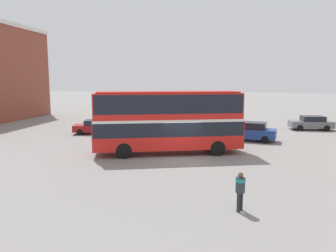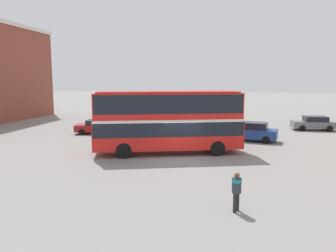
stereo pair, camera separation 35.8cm
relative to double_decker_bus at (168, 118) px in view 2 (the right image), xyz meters
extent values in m
plane|color=gray|center=(1.21, -1.77, -2.64)|extent=(240.00, 240.00, 0.00)
cube|color=red|center=(0.00, 0.00, -1.15)|extent=(11.03, 5.45, 2.06)
cube|color=red|center=(0.00, 0.00, 0.86)|extent=(10.86, 5.33, 1.97)
cube|color=black|center=(0.00, 0.00, -0.68)|extent=(10.94, 5.45, 1.01)
cube|color=black|center=(0.00, 0.00, 1.10)|extent=(10.71, 5.32, 1.34)
cube|color=silver|center=(0.00, 0.00, -0.09)|extent=(10.94, 5.44, 0.20)
cube|color=#B11A15|center=(0.00, 0.00, 1.90)|extent=(10.34, 5.03, 0.10)
cylinder|color=black|center=(2.99, 2.05, -2.09)|extent=(1.14, 0.60, 1.10)
cylinder|color=black|center=(3.62, -0.10, -2.09)|extent=(1.14, 0.60, 1.10)
cylinder|color=black|center=(-3.41, 0.16, -2.09)|extent=(1.14, 0.60, 1.10)
cylinder|color=black|center=(-2.78, -1.99, -2.09)|extent=(1.14, 0.60, 1.10)
cylinder|color=#232328|center=(4.61, -10.21, -2.24)|extent=(0.15, 0.15, 0.81)
cylinder|color=#232328|center=(4.72, -9.98, -2.24)|extent=(0.15, 0.15, 0.81)
cylinder|color=#2D333D|center=(4.66, -10.10, -1.51)|extent=(0.52, 0.52, 0.64)
cylinder|color=teal|center=(4.66, -10.10, -1.31)|extent=(0.55, 0.55, 0.14)
sphere|color=brown|center=(4.66, -10.10, -1.08)|extent=(0.22, 0.22, 0.22)
cube|color=slate|center=(13.53, 13.88, -2.02)|extent=(4.54, 2.16, 0.69)
cube|color=black|center=(13.71, 13.89, -1.40)|extent=(2.40, 1.84, 0.55)
cylinder|color=black|center=(12.21, 12.94, -2.32)|extent=(0.66, 0.26, 0.65)
cylinder|color=black|center=(12.10, 14.66, -2.32)|extent=(0.66, 0.26, 0.65)
cylinder|color=black|center=(14.95, 13.10, -2.32)|extent=(0.66, 0.26, 0.65)
cylinder|color=black|center=(14.85, 14.82, -2.32)|extent=(0.66, 0.26, 0.65)
cube|color=navy|center=(6.47, 6.26, -1.95)|extent=(4.65, 2.73, 0.82)
cube|color=black|center=(6.64, 6.22, -1.25)|extent=(2.57, 2.08, 0.58)
cylinder|color=black|center=(4.97, 5.78, -2.31)|extent=(0.69, 0.36, 0.66)
cylinder|color=black|center=(5.34, 7.34, -2.31)|extent=(0.69, 0.36, 0.66)
cylinder|color=black|center=(7.60, 5.17, -2.31)|extent=(0.69, 0.36, 0.66)
cylinder|color=black|center=(7.97, 6.73, -2.31)|extent=(0.69, 0.36, 0.66)
cube|color=maroon|center=(-8.80, 7.67, -2.06)|extent=(4.30, 2.54, 0.65)
cube|color=black|center=(-8.64, 7.70, -1.49)|extent=(2.37, 1.99, 0.49)
cylinder|color=black|center=(-9.87, 6.63, -2.34)|extent=(0.63, 0.33, 0.60)
cylinder|color=black|center=(-10.19, 8.22, -2.34)|extent=(0.63, 0.33, 0.60)
cylinder|color=black|center=(-7.42, 7.11, -2.34)|extent=(0.63, 0.33, 0.60)
cylinder|color=black|center=(-7.73, 8.70, -2.34)|extent=(0.63, 0.33, 0.60)
camera|label=1|loc=(3.79, -23.45, 2.81)|focal=35.00mm
camera|label=2|loc=(4.15, -23.39, 2.81)|focal=35.00mm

